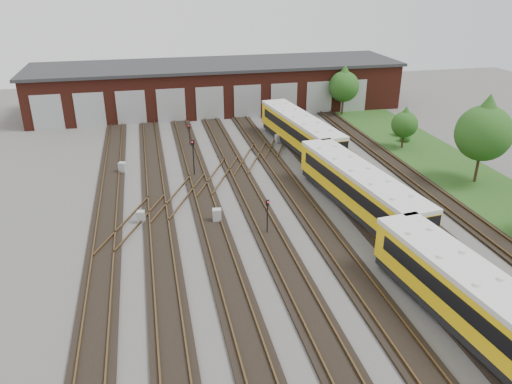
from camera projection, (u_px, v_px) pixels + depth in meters
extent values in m
plane|color=#454340|center=(303.00, 245.00, 35.96)|extent=(120.00, 120.00, 0.00)
cube|color=black|center=(102.00, 268.00, 33.11)|extent=(2.40, 70.00, 0.18)
cube|color=brown|center=(91.00, 267.00, 32.90)|extent=(0.10, 70.00, 0.15)
cube|color=brown|center=(113.00, 264.00, 33.18)|extent=(0.10, 70.00, 0.15)
cube|color=black|center=(163.00, 261.00, 33.91)|extent=(2.40, 70.00, 0.18)
cube|color=brown|center=(152.00, 260.00, 33.70)|extent=(0.10, 70.00, 0.15)
cube|color=brown|center=(174.00, 257.00, 33.99)|extent=(0.10, 70.00, 0.15)
cube|color=black|center=(221.00, 254.00, 34.72)|extent=(2.40, 70.00, 0.18)
cube|color=brown|center=(211.00, 253.00, 34.50)|extent=(0.10, 70.00, 0.15)
cube|color=brown|center=(231.00, 251.00, 34.79)|extent=(0.10, 70.00, 0.15)
cube|color=black|center=(277.00, 248.00, 35.52)|extent=(2.40, 70.00, 0.18)
cube|color=brown|center=(267.00, 247.00, 35.31)|extent=(0.10, 70.00, 0.15)
cube|color=brown|center=(286.00, 244.00, 35.60)|extent=(0.10, 70.00, 0.15)
cube|color=black|center=(330.00, 241.00, 36.33)|extent=(2.40, 70.00, 0.18)
cube|color=brown|center=(320.00, 240.00, 36.11)|extent=(0.10, 70.00, 0.15)
cube|color=brown|center=(339.00, 238.00, 36.40)|extent=(0.10, 70.00, 0.15)
cube|color=black|center=(380.00, 235.00, 37.13)|extent=(2.40, 70.00, 0.18)
cube|color=brown|center=(372.00, 235.00, 36.92)|extent=(0.10, 70.00, 0.15)
cube|color=brown|center=(390.00, 232.00, 37.21)|extent=(0.10, 70.00, 0.15)
cube|color=black|center=(429.00, 230.00, 37.93)|extent=(2.40, 70.00, 0.18)
cube|color=brown|center=(421.00, 229.00, 37.72)|extent=(0.10, 70.00, 0.15)
cube|color=brown|center=(438.00, 227.00, 38.01)|extent=(0.10, 70.00, 0.15)
cube|color=black|center=(476.00, 224.00, 38.74)|extent=(2.40, 70.00, 0.18)
cube|color=brown|center=(468.00, 223.00, 38.53)|extent=(0.10, 70.00, 0.15)
cube|color=brown|center=(484.00, 222.00, 38.81)|extent=(0.10, 70.00, 0.15)
cube|color=brown|center=(180.00, 196.00, 43.15)|extent=(5.40, 9.62, 0.15)
cube|color=brown|center=(219.00, 175.00, 47.51)|extent=(5.40, 9.62, 0.15)
cube|color=brown|center=(251.00, 158.00, 51.88)|extent=(5.40, 9.62, 0.15)
cube|color=brown|center=(133.00, 222.00, 38.78)|extent=(5.40, 9.62, 0.15)
cube|color=brown|center=(278.00, 143.00, 56.25)|extent=(5.40, 9.62, 0.15)
cube|color=#521E14|center=(218.00, 87.00, 70.34)|extent=(50.00, 12.00, 6.00)
cube|color=#2B2B2D|center=(217.00, 64.00, 69.06)|extent=(51.00, 12.50, 0.40)
cube|color=#A0A4A6|center=(47.00, 113.00, 60.89)|extent=(3.60, 0.12, 4.40)
cube|color=#A0A4A6|center=(90.00, 110.00, 61.89)|extent=(3.60, 0.12, 4.40)
cube|color=#A0A4A6|center=(131.00, 108.00, 62.90)|extent=(3.60, 0.12, 4.40)
cube|color=#A0A4A6|center=(171.00, 106.00, 63.90)|extent=(3.60, 0.12, 4.40)
cube|color=#A0A4A6|center=(210.00, 104.00, 64.91)|extent=(3.60, 0.12, 4.40)
cube|color=#A0A4A6|center=(247.00, 102.00, 65.92)|extent=(3.60, 0.12, 4.40)
cube|color=#A0A4A6|center=(284.00, 100.00, 66.92)|extent=(3.60, 0.12, 4.40)
cube|color=#A0A4A6|center=(319.00, 98.00, 67.93)|extent=(3.60, 0.12, 4.40)
cube|color=#A0A4A6|center=(353.00, 96.00, 68.93)|extent=(3.60, 0.12, 4.40)
cube|color=#1B4517|center=(458.00, 173.00, 48.67)|extent=(8.00, 55.00, 0.05)
cube|color=black|center=(478.00, 330.00, 26.52)|extent=(4.38, 16.45, 0.65)
cube|color=#E8A00C|center=(484.00, 307.00, 25.90)|extent=(4.71, 16.49, 2.39)
cube|color=silver|center=(489.00, 285.00, 25.34)|extent=(4.81, 16.50, 0.33)
cube|color=black|center=(462.00, 309.00, 25.35)|extent=(1.74, 14.23, 0.92)
cube|color=black|center=(507.00, 297.00, 26.22)|extent=(1.74, 14.23, 0.92)
cube|color=black|center=(358.00, 204.00, 40.76)|extent=(4.38, 16.45, 0.65)
cube|color=#E8A00C|center=(359.00, 187.00, 40.14)|extent=(4.71, 16.49, 2.39)
cube|color=silver|center=(361.00, 172.00, 39.59)|extent=(4.81, 16.50, 0.33)
cube|color=black|center=(344.00, 186.00, 39.60)|extent=(1.74, 14.23, 0.92)
cube|color=black|center=(375.00, 182.00, 40.47)|extent=(1.74, 14.23, 0.92)
cube|color=black|center=(299.00, 143.00, 55.01)|extent=(4.38, 16.45, 0.65)
cube|color=#E8A00C|center=(300.00, 130.00, 54.39)|extent=(4.71, 16.49, 2.39)
cube|color=silver|center=(300.00, 118.00, 53.83)|extent=(4.81, 16.50, 0.33)
cube|color=black|center=(288.00, 129.00, 53.84)|extent=(1.74, 14.23, 0.92)
cube|color=black|center=(312.00, 126.00, 54.71)|extent=(1.74, 14.23, 0.92)
cylinder|color=black|center=(267.00, 220.00, 37.01)|extent=(0.09, 0.09, 2.38)
cube|color=black|center=(267.00, 203.00, 36.43)|extent=(0.26, 0.19, 0.46)
sphere|color=#FB0D24|center=(268.00, 202.00, 36.32)|extent=(0.11, 0.11, 0.11)
cylinder|color=black|center=(194.00, 161.00, 47.36)|extent=(0.11, 0.11, 3.09)
cube|color=black|center=(193.00, 143.00, 46.62)|extent=(0.32, 0.27, 0.56)
sphere|color=#FB0D24|center=(193.00, 142.00, 46.47)|extent=(0.13, 0.13, 0.13)
cylinder|color=black|center=(190.00, 138.00, 55.53)|extent=(0.09, 0.09, 2.13)
cube|color=black|center=(189.00, 126.00, 55.00)|extent=(0.26, 0.19, 0.46)
sphere|color=#FB0D24|center=(189.00, 126.00, 54.88)|extent=(0.11, 0.11, 0.11)
cylinder|color=black|center=(341.00, 183.00, 43.22)|extent=(0.10, 0.10, 2.47)
cube|color=black|center=(343.00, 168.00, 42.62)|extent=(0.28, 0.23, 0.48)
sphere|color=#FB0D24|center=(343.00, 167.00, 42.49)|extent=(0.12, 0.12, 0.12)
cube|color=#9FA2A4|center=(141.00, 217.00, 39.03)|extent=(0.67, 0.59, 0.99)
cube|color=#9FA2A4|center=(123.00, 168.00, 48.43)|extent=(0.85, 0.79, 1.13)
cube|color=#9FA2A4|center=(217.00, 216.00, 39.04)|extent=(0.74, 0.64, 1.14)
cube|color=#9FA2A4|center=(278.00, 139.00, 57.07)|extent=(0.70, 0.63, 0.97)
cube|color=#9FA2A4|center=(334.00, 152.00, 52.70)|extent=(0.69, 0.59, 1.09)
cylinder|color=#372218|center=(342.00, 107.00, 67.99)|extent=(0.28, 0.28, 2.09)
sphere|color=#204915|center=(344.00, 87.00, 66.85)|extent=(4.07, 4.07, 4.07)
cone|color=#204915|center=(345.00, 76.00, 66.25)|extent=(3.49, 3.49, 2.91)
cylinder|color=#372218|center=(402.00, 142.00, 55.31)|extent=(0.22, 0.22, 1.48)
sphere|color=#204915|center=(405.00, 124.00, 54.51)|extent=(2.87, 2.87, 2.87)
cone|color=#204915|center=(406.00, 115.00, 54.09)|extent=(2.46, 2.46, 2.05)
cylinder|color=#372218|center=(477.00, 169.00, 46.19)|extent=(0.26, 0.26, 2.59)
sphere|color=#204915|center=(484.00, 133.00, 44.78)|extent=(5.04, 5.04, 5.04)
cone|color=#204915|center=(487.00, 114.00, 44.05)|extent=(4.32, 4.32, 3.60)
sphere|color=#204915|center=(405.00, 137.00, 57.37)|extent=(1.23, 1.23, 1.23)
sphere|color=#204915|center=(402.00, 129.00, 59.34)|extent=(1.68, 1.68, 1.68)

